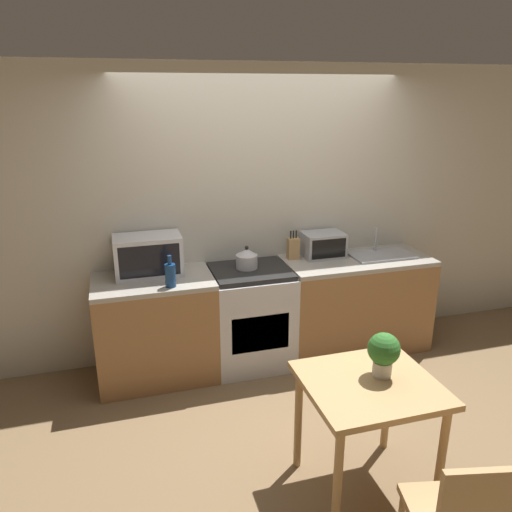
% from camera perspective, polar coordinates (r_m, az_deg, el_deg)
% --- Properties ---
extents(ground_plane, '(16.00, 16.00, 0.00)m').
position_cam_1_polar(ground_plane, '(4.09, 5.35, -17.10)').
color(ground_plane, brown).
extents(wall_back, '(10.00, 0.06, 2.60)m').
position_cam_1_polar(wall_back, '(4.56, 0.46, 4.86)').
color(wall_back, beige).
rests_on(wall_back, ground_plane).
extents(counter_left_run, '(0.98, 0.62, 0.90)m').
position_cam_1_polar(counter_left_run, '(4.36, -11.37, -8.11)').
color(counter_left_run, olive).
rests_on(counter_left_run, ground_plane).
extents(counter_right_run, '(1.35, 0.62, 0.90)m').
position_cam_1_polar(counter_right_run, '(4.84, 11.20, -5.32)').
color(counter_right_run, olive).
rests_on(counter_right_run, ground_plane).
extents(stove_range, '(0.69, 0.62, 0.90)m').
position_cam_1_polar(stove_range, '(4.48, -0.60, -6.96)').
color(stove_range, silver).
rests_on(stove_range, ground_plane).
extents(kettle, '(0.19, 0.19, 0.20)m').
position_cam_1_polar(kettle, '(4.31, -1.07, -0.30)').
color(kettle, '#B7B7BC').
rests_on(kettle, stove_range).
extents(microwave, '(0.55, 0.33, 0.33)m').
position_cam_1_polar(microwave, '(4.24, -12.24, 0.08)').
color(microwave, silver).
rests_on(microwave, counter_left_run).
extents(bottle, '(0.08, 0.08, 0.26)m').
position_cam_1_polar(bottle, '(3.96, -9.76, -2.12)').
color(bottle, navy).
rests_on(bottle, counter_left_run).
extents(knife_block, '(0.10, 0.08, 0.27)m').
position_cam_1_polar(knife_block, '(4.55, 4.27, 0.90)').
color(knife_block, tan).
rests_on(knife_block, counter_right_run).
extents(toaster_oven, '(0.38, 0.27, 0.23)m').
position_cam_1_polar(toaster_oven, '(4.65, 7.67, 1.30)').
color(toaster_oven, '#999BA0').
rests_on(toaster_oven, counter_right_run).
extents(sink_basin, '(0.58, 0.34, 0.24)m').
position_cam_1_polar(sink_basin, '(4.79, 14.09, 0.18)').
color(sink_basin, '#999BA0').
rests_on(sink_basin, counter_right_run).
extents(dining_table, '(0.77, 0.71, 0.76)m').
position_cam_1_polar(dining_table, '(3.13, 12.76, -15.59)').
color(dining_table, tan).
rests_on(dining_table, ground_plane).
extents(potted_plant, '(0.19, 0.19, 0.27)m').
position_cam_1_polar(potted_plant, '(3.06, 14.38, -10.56)').
color(potted_plant, beige).
rests_on(potted_plant, dining_table).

